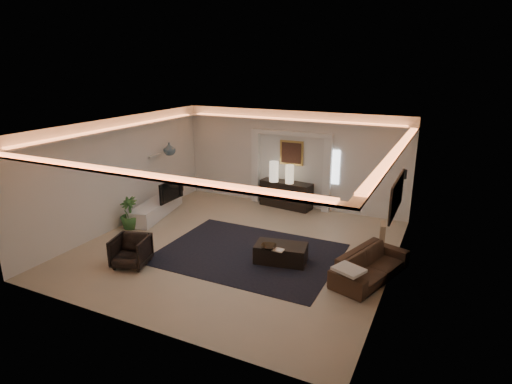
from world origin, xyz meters
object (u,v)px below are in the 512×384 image
at_px(console, 286,194).
at_px(coffee_table, 281,253).
at_px(armchair, 131,251).
at_px(sofa, 371,265).

height_order(console, coffee_table, console).
relative_size(coffee_table, armchair, 1.52).
xyz_separation_m(sofa, coffee_table, (-1.93, -0.13, -0.08)).
height_order(sofa, armchair, armchair).
bearing_deg(coffee_table, console, 99.69).
relative_size(sofa, coffee_table, 1.76).
bearing_deg(console, sofa, -39.69).
distance_m(sofa, coffee_table, 1.93).
distance_m(coffee_table, armchair, 3.27).
relative_size(console, coffee_table, 1.42).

